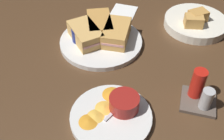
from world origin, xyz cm
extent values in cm
cube|color=#4C331E|center=(0.00, 0.00, -1.50)|extent=(110.00, 110.00, 3.00)
cylinder|color=silver|center=(-1.40, -5.45, 0.80)|extent=(26.94, 26.94, 1.60)
cube|color=tan|center=(-3.25, -0.68, 4.00)|extent=(13.40, 8.31, 4.80)
cube|color=#DB938E|center=(-3.25, -0.68, 4.00)|extent=(13.63, 7.72, 0.80)
cube|color=#C68C42|center=(-6.17, -7.30, 4.00)|extent=(14.94, 12.12, 4.80)
cube|color=#DB938E|center=(-6.17, -7.30, 4.00)|extent=(14.94, 11.66, 0.80)
cube|color=tan|center=(0.46, -10.22, 4.00)|extent=(14.67, 14.45, 4.80)
cube|color=#DB938E|center=(0.46, -10.22, 4.00)|extent=(14.45, 14.18, 0.80)
cylinder|color=navy|center=(-0.11, -11.38, 3.77)|extent=(6.65, 6.65, 4.33)
cylinder|color=black|center=(-0.11, -11.38, 5.53)|extent=(5.45, 5.45, 0.60)
cube|color=silver|center=(-2.82, -2.20, 1.85)|extent=(2.32, 5.50, 0.40)
ellipsoid|color=silver|center=(-1.27, -7.47, 2.00)|extent=(3.02, 3.69, 0.80)
cylinder|color=silver|center=(26.98, 5.84, 0.80)|extent=(20.52, 20.52, 1.60)
cylinder|color=maroon|center=(23.91, 8.40, 3.55)|extent=(7.60, 7.60, 3.90)
cylinder|color=olive|center=(23.91, 8.40, 5.10)|extent=(6.23, 6.23, 0.60)
cube|color=silver|center=(26.69, 5.98, 1.85)|extent=(5.32, 3.07, 0.40)
ellipsoid|color=silver|center=(21.71, 8.32, 2.00)|extent=(3.83, 3.35, 0.80)
cone|color=gold|center=(28.36, 2.25, 1.90)|extent=(5.63, 5.63, 0.60)
cone|color=orange|center=(20.38, 4.29, 1.90)|extent=(5.66, 5.66, 0.60)
cone|color=gold|center=(25.32, 3.56, 1.90)|extent=(6.05, 6.05, 0.60)
cone|color=orange|center=(30.39, 1.06, 1.90)|extent=(6.74, 6.74, 0.60)
cylinder|color=silver|center=(-19.66, 23.88, 1.50)|extent=(21.87, 21.87, 3.00)
cube|color=#C68C42|center=(-18.85, 24.06, 4.91)|extent=(7.18, 7.43, 3.82)
cube|color=tan|center=(-15.44, 22.87, 4.87)|extent=(5.46, 6.72, 3.74)
cube|color=brown|center=(15.76, 26.64, 0.50)|extent=(9.00, 9.00, 1.00)
cylinder|color=red|center=(13.96, 25.44, 5.25)|extent=(3.60, 3.60, 8.50)
cylinder|color=#B2B2B2|center=(17.56, 28.04, 4.00)|extent=(3.00, 3.00, 6.00)
cube|color=white|center=(-21.71, -2.88, 0.20)|extent=(11.33, 9.41, 0.40)
camera|label=1|loc=(66.32, 16.92, 56.70)|focal=43.85mm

